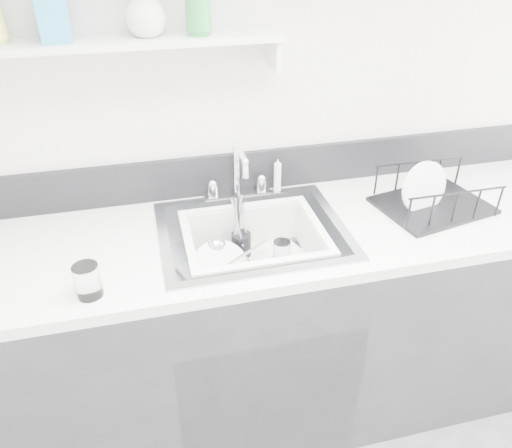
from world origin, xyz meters
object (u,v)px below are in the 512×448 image
object	(u,v)px
counter_run	(253,328)
wash_tub	(254,252)
sink	(253,252)
dish_rack	(435,191)

from	to	relation	value
counter_run	wash_tub	xyz separation A→B (m)	(-0.00, -0.02, 0.39)
wash_tub	sink	bearing A→B (deg)	89.30
sink	dish_rack	size ratio (longest dim) A/B	1.64
sink	wash_tub	distance (m)	0.03
counter_run	sink	bearing A→B (deg)	0.00
dish_rack	counter_run	bearing A→B (deg)	168.89
sink	wash_tub	xyz separation A→B (m)	(-0.00, -0.02, 0.02)
counter_run	sink	size ratio (longest dim) A/B	5.00
counter_run	sink	world-z (taller)	sink
sink	wash_tub	size ratio (longest dim) A/B	1.33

